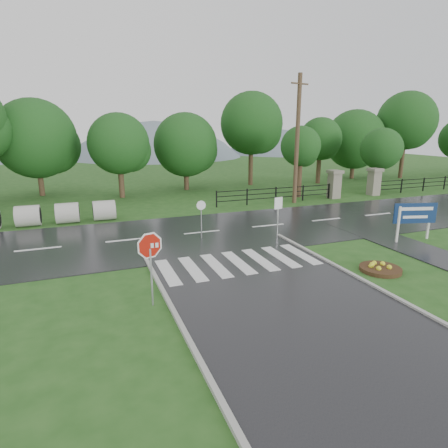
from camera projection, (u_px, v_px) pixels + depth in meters
name	position (u px, v px, depth m)	size (l,w,h in m)	color
ground	(304.00, 319.00, 11.15)	(120.00, 120.00, 0.00)	#234F1A
main_road	(202.00, 233.00, 20.19)	(90.00, 8.00, 0.04)	black
walkway	(412.00, 248.00, 17.70)	(2.20, 11.00, 0.04)	#29292C
crosswalk	(238.00, 262.00, 15.65)	(6.50, 2.80, 0.02)	silver
pillar_west	(334.00, 184.00, 29.81)	(1.00, 1.00, 2.24)	gray
pillar_east	(374.00, 181.00, 31.20)	(1.00, 1.00, 2.24)	gray
fence_west	(276.00, 193.00, 28.11)	(9.58, 0.08, 1.20)	black
hills	(136.00, 235.00, 75.02)	(102.00, 48.00, 48.00)	slate
treeline	(165.00, 192.00, 33.19)	(83.20, 5.20, 10.00)	#134014
stop_sign	(150.00, 252.00, 11.58)	(1.10, 0.35, 2.58)	#939399
estate_billboard	(415.00, 215.00, 18.49)	(2.14, 0.65, 1.93)	silver
flower_bed	(380.00, 268.00, 14.83)	(1.60, 1.60, 0.32)	#332111
reg_sign_small	(278.00, 210.00, 18.63)	(0.48, 0.10, 2.18)	#939399
reg_sign_round	(201.00, 215.00, 18.75)	(0.47, 0.08, 2.00)	#939399
utility_pole_east	(297.00, 139.00, 27.12)	(1.61, 0.50, 9.21)	#473523
entrance_tree_left	(301.00, 147.00, 29.64)	(3.16, 3.16, 5.67)	#3D2B1C
entrance_tree_right	(381.00, 149.00, 32.56)	(3.59, 3.59, 5.51)	#3D2B1C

